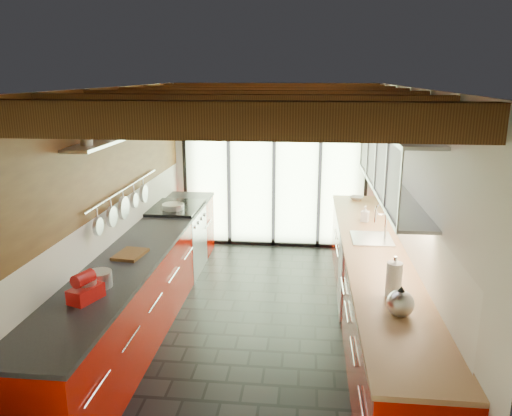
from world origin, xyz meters
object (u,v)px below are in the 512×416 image
stand_mixer (86,289)px  paper_towel (394,280)px  bowl (357,198)px  soap_bottle (365,214)px  kettle (400,302)px

stand_mixer → paper_towel: bearing=7.4°
paper_towel → bowl: size_ratio=1.77×
soap_bottle → bowl: size_ratio=1.01×
stand_mixer → paper_towel: 2.56m
soap_bottle → kettle: bearing=-90.0°
kettle → bowl: bearing=90.0°
kettle → soap_bottle: (0.00, 2.55, -0.01)m
stand_mixer → paper_towel: (2.54, 0.33, 0.05)m
kettle → soap_bottle: kettle is taller
kettle → paper_towel: paper_towel is taller
soap_bottle → bowl: bearing=90.0°
paper_towel → bowl: (0.00, 3.37, -0.13)m
stand_mixer → bowl: 4.49m
paper_towel → kettle: bearing=-90.0°
soap_bottle → bowl: (0.00, 1.15, -0.08)m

